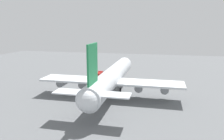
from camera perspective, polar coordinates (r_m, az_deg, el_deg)
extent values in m
plane|color=slate|center=(84.11, 0.00, -6.37)|extent=(245.54, 245.54, 0.00)
cylinder|color=silver|center=(82.25, 0.00, -1.75)|extent=(55.20, 6.76, 6.76)
sphere|color=silver|center=(108.79, 3.24, 1.49)|extent=(6.63, 6.63, 6.63)
sphere|color=silver|center=(56.73, -6.29, -7.96)|extent=(5.75, 5.75, 5.75)
cube|color=#1E7F47|center=(58.57, -5.07, 1.57)|extent=(7.73, 0.50, 10.82)
cube|color=silver|center=(57.99, -0.18, -6.40)|extent=(4.97, 10.14, 0.36)
cube|color=silver|center=(61.21, -10.07, -5.61)|extent=(4.97, 10.14, 0.36)
cube|color=silver|center=(77.96, 9.61, -3.43)|extent=(9.38, 23.86, 0.70)
cube|color=silver|center=(84.11, -9.74, -2.33)|extent=(9.38, 23.86, 0.70)
cylinder|color=gray|center=(79.64, 7.03, -4.35)|extent=(5.41, 2.84, 2.84)
cylinder|color=gray|center=(79.30, 13.41, -4.66)|extent=(5.41, 2.84, 2.84)
cylinder|color=gray|center=(84.17, -7.19, -3.49)|extent=(5.41, 2.84, 2.84)
cylinder|color=gray|center=(87.53, -12.63, -3.10)|extent=(5.41, 2.84, 2.84)
cylinder|color=black|center=(100.28, 2.25, -2.38)|extent=(0.70, 0.70, 3.57)
cylinder|color=black|center=(80.27, 2.16, -5.92)|extent=(0.70, 0.70, 3.57)
cylinder|color=black|center=(81.91, -2.98, -5.57)|extent=(0.70, 0.70, 3.57)
cube|color=silver|center=(113.44, 0.86, -1.00)|extent=(2.71, 2.45, 1.58)
cube|color=#B21E19|center=(114.83, 0.04, -0.90)|extent=(3.25, 3.46, 1.39)
cylinder|color=black|center=(112.73, 0.45, -1.49)|extent=(0.70, 0.99, 0.97)
cylinder|color=black|center=(114.53, 1.24, -1.29)|extent=(0.70, 0.99, 0.97)
cylinder|color=black|center=(114.45, -0.56, -1.29)|extent=(0.70, 0.99, 0.97)
cylinder|color=black|center=(116.21, 0.22, -1.10)|extent=(0.70, 0.99, 0.97)
cube|color=#B21E19|center=(116.55, -2.96, -0.69)|extent=(1.70, 2.37, 1.61)
cube|color=#B21E19|center=(114.28, -3.40, -1.04)|extent=(3.70, 2.54, 1.20)
cylinder|color=black|center=(116.12, -2.43, -1.14)|extent=(0.91, 0.35, 0.89)
cylinder|color=black|center=(116.96, -3.55, -1.06)|extent=(0.91, 0.35, 0.89)
cylinder|color=black|center=(113.26, -2.97, -1.47)|extent=(0.91, 0.35, 0.89)
cylinder|color=black|center=(114.12, -4.12, -1.38)|extent=(0.91, 0.35, 0.89)
cube|color=#333338|center=(97.92, 14.29, -3.30)|extent=(1.90, 2.12, 1.94)
cube|color=yellow|center=(95.62, 14.39, -3.95)|extent=(3.34, 2.20, 1.00)
cylinder|color=black|center=(98.21, 14.91, -3.87)|extent=(0.88, 0.33, 0.86)
cylinder|color=black|center=(98.03, 13.62, -3.84)|extent=(0.88, 0.33, 0.86)
cylinder|color=black|center=(95.22, 15.07, -4.36)|extent=(0.88, 0.33, 0.86)
cylinder|color=black|center=(95.03, 13.74, -4.33)|extent=(0.88, 0.33, 0.86)
cone|color=orange|center=(110.52, 2.13, -1.85)|extent=(0.44, 0.44, 0.64)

